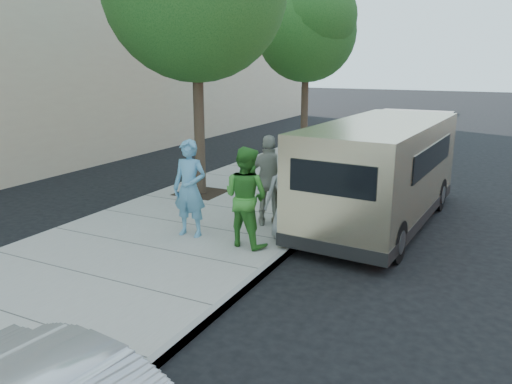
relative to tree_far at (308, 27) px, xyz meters
The scene contains 10 objects.
ground 11.36m from the tree_far, 77.30° to the right, with size 120.00×120.00×0.00m, color black.
sidewalk 11.17m from the tree_far, 82.85° to the right, with size 5.00×60.00×0.15m, color gray.
curb_face 11.70m from the tree_far, 69.73° to the right, with size 0.12×60.00×0.16m, color gray.
tree_far is the anchor object (origin of this frame).
parking_meter 9.92m from the tree_far, 72.73° to the right, with size 0.30×0.15×1.41m.
van 9.70m from the tree_far, 57.79° to the right, with size 2.50×6.41×2.33m.
person_officer 11.34m from the tree_far, 81.22° to the right, with size 0.72×0.47×1.97m, color #5796B9.
person_green_shirt 11.58m from the tree_far, 74.63° to the right, with size 0.94×0.73×1.93m, color #34822A.
person_gray_shirt 11.12m from the tree_far, 70.67° to the right, with size 0.89×0.58×1.81m, color #9E9EA0.
person_striped_polo 10.35m from the tree_far, 73.26° to the right, with size 1.15×0.48×1.97m, color gray.
Camera 1 is at (4.93, -8.65, 3.61)m, focal length 35.00 mm.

